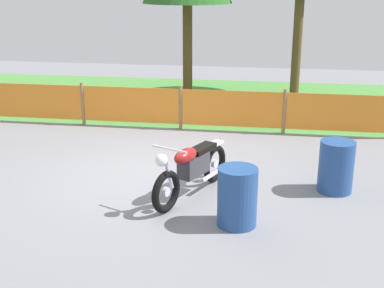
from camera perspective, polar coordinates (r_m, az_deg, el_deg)
The scene contains 6 objects.
ground at distance 9.38m, azimuth -4.54°, elevation -3.53°, with size 24.00×24.00×0.02m, color gray.
grass_verge at distance 15.08m, azimuth 0.79°, elevation 4.98°, with size 24.00×6.11×0.01m, color #4C8C3D.
barrier_fence at distance 12.02m, azimuth -1.29°, elevation 4.17°, with size 9.72×0.08×1.05m.
motorcycle_lead at distance 8.30m, azimuth -0.04°, elevation -2.71°, with size 1.03×2.00×1.01m.
oil_drum at distance 8.85m, azimuth 15.83°, elevation -2.44°, with size 0.58×0.58×0.88m, color navy.
spare_drum at distance 7.40m, azimuth 5.09°, elevation -5.91°, with size 0.58×0.58×0.88m, color navy.
Camera 1 is at (2.09, -8.46, 3.46)m, focal length 47.65 mm.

